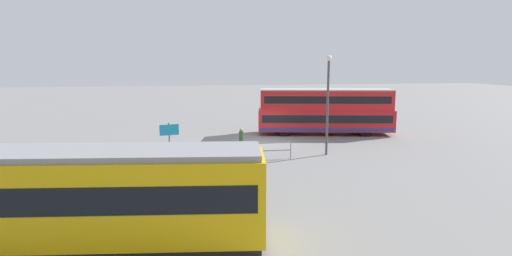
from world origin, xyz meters
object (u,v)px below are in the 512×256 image
object	(u,v)px
info_sign	(169,136)
pedestrian_near_railing	(241,139)
street_lamp	(328,97)
double_decker_bus	(325,111)
tram_yellow	(73,196)

from	to	relation	value
info_sign	pedestrian_near_railing	bearing A→B (deg)	-155.62
pedestrian_near_railing	street_lamp	xyz separation A→B (m)	(-5.57, 1.17, 2.81)
double_decker_bus	info_sign	bearing A→B (deg)	33.53
double_decker_bus	tram_yellow	distance (m)	24.32
pedestrian_near_railing	street_lamp	bearing A→B (deg)	168.13
info_sign	double_decker_bus	bearing A→B (deg)	-146.47
info_sign	street_lamp	xyz separation A→B (m)	(-10.18, -0.92, 2.07)
tram_yellow	pedestrian_near_railing	bearing A→B (deg)	-120.59
double_decker_bus	street_lamp	size ratio (longest dim) A/B	1.78
info_sign	tram_yellow	bearing A→B (deg)	75.17
tram_yellow	info_sign	bearing A→B (deg)	-104.83
pedestrian_near_railing	info_sign	xyz separation A→B (m)	(4.61, 2.09, 0.75)
pedestrian_near_railing	street_lamp	world-z (taller)	street_lamp
double_decker_bus	pedestrian_near_railing	distance (m)	10.33
pedestrian_near_railing	street_lamp	distance (m)	6.35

